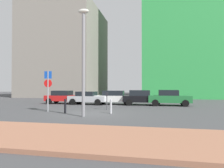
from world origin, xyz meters
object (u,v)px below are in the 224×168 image
parked_car_silver (88,98)px  parked_car_white (114,97)px  parked_car_red (63,97)px  parked_car_black (142,97)px  street_lamp (83,53)px  traffic_bollard_near (65,106)px  parking_sign_post (48,86)px  traffic_bollard_mid (111,106)px  parked_car_green (169,98)px  parking_meter (107,98)px

parked_car_silver → parked_car_white: parked_car_white is taller
parked_car_red → parked_car_black: 8.64m
parked_car_black → street_lamp: size_ratio=0.60×
street_lamp → traffic_bollard_near: (-1.82, 1.32, -3.47)m
parking_sign_post → traffic_bollard_mid: 5.00m
parked_car_red → traffic_bollard_mid: parked_car_red is taller
parked_car_red → parked_car_white: parked_car_white is taller
parked_car_green → traffic_bollard_mid: 8.33m
parked_car_red → parked_car_black: (8.64, 0.02, 0.03)m
traffic_bollard_near → traffic_bollard_mid: size_ratio=1.01×
parked_car_silver → traffic_bollard_mid: (4.00, -6.87, -0.23)m
parking_sign_post → parking_meter: (3.98, 2.21, -1.01)m
parked_car_silver → traffic_bollard_mid: 7.95m
parking_meter → traffic_bollard_mid: parking_meter is taller
parking_sign_post → traffic_bollard_near: size_ratio=3.08×
street_lamp → parked_car_green: bearing=57.1°
parked_car_silver → parked_car_black: (5.70, 0.29, 0.07)m
street_lamp → parked_car_red: bearing=122.0°
parking_sign_post → traffic_bollard_mid: (4.79, -0.01, -1.43)m
parked_car_green → traffic_bollard_near: (-7.57, -7.56, -0.30)m
traffic_bollard_mid → parked_car_green: bearing=58.1°
parked_car_red → parking_meter: 7.86m
traffic_bollard_near → traffic_bollard_mid: bearing=8.7°
parked_car_white → street_lamp: (-0.10, -9.16, 3.20)m
parked_car_white → parked_car_black: bearing=-3.7°
parked_car_white → parked_car_black: 2.96m
parked_car_white → parking_sign_post: (-3.54, -7.34, 1.15)m
parked_car_green → street_lamp: street_lamp is taller
parking_meter → traffic_bollard_near: size_ratio=1.43×
parking_sign_post → parked_car_silver: bearing=83.4°
street_lamp → traffic_bollard_near: bearing=144.0°
parked_car_green → traffic_bollard_mid: bearing=-121.9°
parking_meter → street_lamp: street_lamp is taller
parked_car_black → parked_car_green: (2.70, -0.09, 0.00)m
parked_car_white → parked_car_black: (2.95, -0.19, 0.02)m
parked_car_red → parking_sign_post: size_ratio=1.30×
parked_car_red → parked_car_white: 5.69m
parking_meter → street_lamp: bearing=-97.7°
street_lamp → traffic_bollard_near: street_lamp is taller
parked_car_red → parked_car_silver: bearing=-5.2°
parked_car_green → parking_meter: bearing=-137.0°
traffic_bollard_near → parking_meter: bearing=48.9°
parked_car_silver → parking_sign_post: (-0.79, -6.86, 1.20)m
traffic_bollard_near → parking_sign_post: bearing=162.8°
parked_car_silver → street_lamp: 9.64m
parking_meter → traffic_bollard_near: parking_meter is taller
parked_car_silver → traffic_bollard_mid: bearing=-59.8°
parking_meter → parked_car_red: bearing=141.3°
parking_sign_post → parked_car_red: bearing=106.8°
parked_car_red → traffic_bollard_near: size_ratio=4.00×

